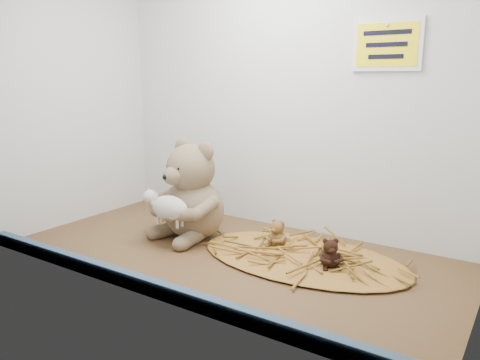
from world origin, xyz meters
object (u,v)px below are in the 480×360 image
Objects in this scene: main_teddy at (193,189)px; toy_lamb at (170,208)px; mini_teddy_tan at (278,232)px; mini_teddy_brown at (330,252)px.

toy_lamb is at bearing -78.22° from main_teddy.
main_teddy is at bearing -162.99° from mini_teddy_tan.
main_teddy reaches higher than mini_teddy_tan.
main_teddy is 3.80× the size of mini_teddy_tan.
main_teddy is 28.38cm from mini_teddy_tan.
mini_teddy_brown is at bearing -9.17° from mini_teddy_tan.
mini_teddy_tan is (26.42, 14.40, -6.26)cm from toy_lamb.
toy_lamb is 30.73cm from mini_teddy_tan.
mini_teddy_tan is at bearing 126.40° from mini_teddy_brown.
main_teddy is at bearing 141.88° from mini_teddy_brown.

